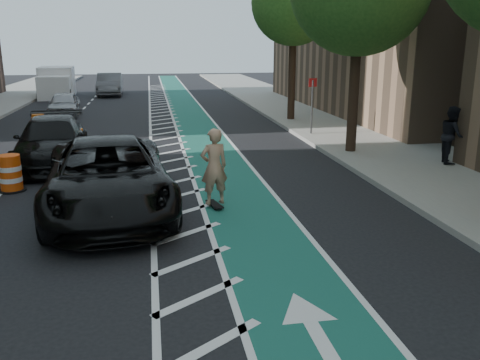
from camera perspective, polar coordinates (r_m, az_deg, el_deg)
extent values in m
plane|color=black|center=(9.59, -14.45, -9.44)|extent=(120.00, 120.00, 0.00)
cube|color=#19594C|center=(19.23, -3.38, 3.41)|extent=(2.00, 90.00, 0.01)
cube|color=silver|center=(19.12, -7.86, 3.23)|extent=(1.40, 90.00, 0.01)
cube|color=gray|center=(20.96, 14.60, 4.12)|extent=(5.00, 90.00, 0.15)
cube|color=gray|center=(20.07, 8.20, 4.00)|extent=(0.12, 90.00, 0.16)
cylinder|color=#382619|center=(18.21, 12.99, 9.39)|extent=(0.36, 0.36, 4.40)
cylinder|color=#382619|center=(25.75, 6.04, 11.26)|extent=(0.36, 0.36, 4.40)
sphere|color=#25521B|center=(25.76, 6.27, 19.28)|extent=(4.20, 4.20, 4.20)
cylinder|color=#4C4C4C|center=(21.94, 8.07, 7.91)|extent=(0.08, 0.08, 2.40)
cube|color=red|center=(21.83, 8.18, 10.78)|extent=(0.35, 0.02, 0.35)
cube|color=black|center=(12.47, -2.88, -2.72)|extent=(0.38, 0.78, 0.03)
cylinder|color=black|center=(12.69, -3.59, -2.69)|extent=(0.04, 0.06, 0.06)
cylinder|color=black|center=(12.74, -2.94, -2.61)|extent=(0.04, 0.06, 0.06)
cylinder|color=black|center=(12.24, -2.81, -3.35)|extent=(0.04, 0.06, 0.06)
cylinder|color=black|center=(12.29, -2.14, -3.26)|extent=(0.04, 0.06, 0.06)
imported|color=tan|center=(12.22, -2.94, 1.51)|extent=(0.76, 0.59, 1.86)
imported|color=black|center=(12.38, -14.60, 0.37)|extent=(3.40, 6.40, 1.71)
imported|color=black|center=(17.87, -20.37, 4.07)|extent=(2.55, 5.43, 1.53)
imported|color=#A4A4A9|center=(29.69, -19.14, 8.05)|extent=(1.72, 3.95, 1.32)
imported|color=slate|center=(40.82, -14.42, 10.37)|extent=(1.88, 5.11, 1.67)
imported|color=black|center=(17.60, 22.70, 4.69)|extent=(0.95, 1.07, 1.83)
cube|color=white|center=(41.25, -19.84, 10.36)|extent=(2.65, 3.66, 2.18)
cube|color=white|center=(38.67, -20.14, 9.66)|extent=(2.30, 1.90, 1.64)
cylinder|color=black|center=(38.39, -21.62, 8.84)|extent=(0.33, 0.78, 0.76)
cylinder|color=black|center=(38.19, -18.67, 9.07)|extent=(0.33, 0.78, 0.76)
cylinder|color=black|center=(42.27, -20.98, 9.38)|extent=(0.33, 0.78, 0.76)
cylinder|color=black|center=(42.09, -18.30, 9.60)|extent=(0.33, 0.78, 0.76)
cylinder|color=#E14A0B|center=(15.08, -24.38, 0.70)|extent=(0.58, 0.58, 1.00)
cylinder|color=silver|center=(15.12, -24.31, 0.09)|extent=(0.59, 0.59, 0.13)
cylinder|color=silver|center=(15.05, -24.44, 1.23)|extent=(0.59, 0.59, 0.13)
cylinder|color=black|center=(15.20, -24.18, -1.03)|extent=(0.73, 0.73, 0.04)
cylinder|color=orange|center=(18.71, -18.01, 3.93)|extent=(0.59, 0.59, 1.01)
cylinder|color=silver|center=(18.75, -17.97, 3.42)|extent=(0.60, 0.60, 0.14)
cylinder|color=silver|center=(18.69, -18.05, 4.37)|extent=(0.60, 0.60, 0.14)
cylinder|color=black|center=(18.81, -17.90, 2.49)|extent=(0.74, 0.74, 0.05)
cylinder|color=#D7590B|center=(23.96, -21.68, 5.81)|extent=(0.53, 0.53, 0.92)
cylinder|color=silver|center=(23.99, -21.64, 5.45)|extent=(0.54, 0.54, 0.12)
cylinder|color=silver|center=(23.94, -21.71, 6.13)|extent=(0.54, 0.54, 0.12)
cylinder|color=black|center=(24.03, -21.57, 4.78)|extent=(0.68, 0.68, 0.04)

